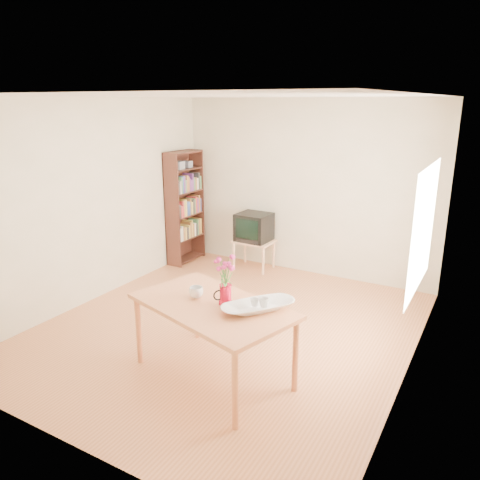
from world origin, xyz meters
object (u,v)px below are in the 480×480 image
Objects in this scene: table at (212,311)px; bowl at (258,288)px; pitcher at (225,295)px; mug at (196,292)px; television at (254,227)px.

bowl is at bearing 29.01° from table.
pitcher reaches higher than table.
table is 8.88× the size of pitcher.
mug is at bearing -141.49° from pitcher.
mug is at bearing -177.85° from table.
table is at bearing 161.69° from mug.
table is 3.08m from television.
mug is (-0.32, -0.02, -0.03)m from pitcher.
table is at bearing -67.69° from television.
pitcher reaches higher than mug.
mug is 2.97m from television.
mug is 0.27× the size of television.
mug is 0.31× the size of bowl.
bowl is (0.33, 0.03, 0.12)m from pitcher.
television is (-0.87, 2.83, -0.12)m from mug.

